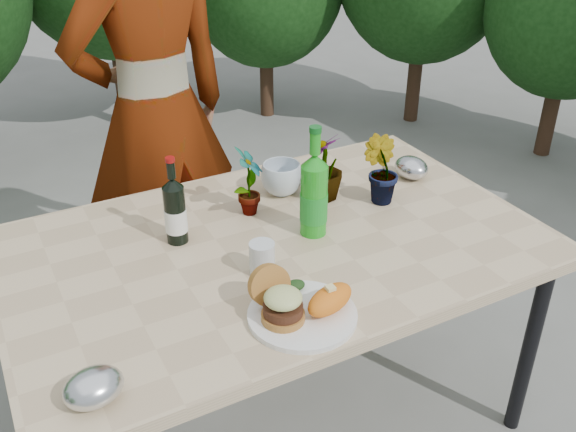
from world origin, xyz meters
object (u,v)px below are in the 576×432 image
dinner_plate (302,315)px  wine_bottle (175,211)px  person (155,114)px  patio_table (276,257)px

dinner_plate → wine_bottle: wine_bottle is taller
dinner_plate → person: person is taller
patio_table → person: size_ratio=0.89×
wine_bottle → person: (0.16, 0.66, 0.05)m
dinner_plate → person: (0.00, 1.15, 0.14)m
patio_table → dinner_plate: bearing=-106.4°
wine_bottle → person: 0.68m
patio_table → wine_bottle: (-0.26, 0.14, 0.16)m
patio_table → wine_bottle: size_ratio=5.78×
patio_table → wine_bottle: bearing=151.1°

